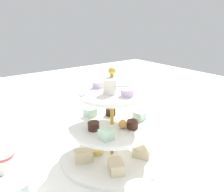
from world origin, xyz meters
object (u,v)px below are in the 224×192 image
at_px(butter_knife_right, 36,128).
at_px(teacup_with_saucer, 3,163).
at_px(water_glass_tall_right, 118,103).
at_px(butter_knife_left, 220,151).
at_px(tiered_serving_stand, 112,133).

bearing_deg(butter_knife_right, teacup_with_saucer, 30.65).
relative_size(water_glass_tall_right, teacup_with_saucer, 1.34).
bearing_deg(water_glass_tall_right, butter_knife_right, -18.35).
relative_size(water_glass_tall_right, butter_knife_left, 0.71).
bearing_deg(tiered_serving_stand, water_glass_tall_right, -132.23).
bearing_deg(tiered_serving_stand, butter_knife_left, 147.69).
distance_m(tiered_serving_stand, water_glass_tall_right, 0.28).
height_order(butter_knife_left, butter_knife_right, same).
distance_m(water_glass_tall_right, butter_knife_right, 0.32).
bearing_deg(teacup_with_saucer, butter_knife_left, 151.89).
bearing_deg(butter_knife_left, teacup_with_saucer, 100.94).
distance_m(water_glass_tall_right, teacup_with_saucer, 0.46).
bearing_deg(teacup_with_saucer, tiered_serving_stand, 156.62).
bearing_deg(teacup_with_saucer, water_glass_tall_right, -168.74).
height_order(teacup_with_saucer, butter_knife_right, teacup_with_saucer).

